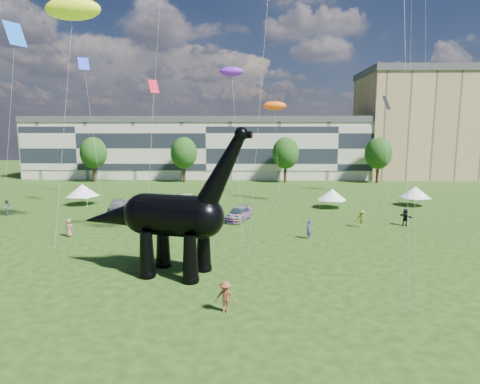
{
  "coord_description": "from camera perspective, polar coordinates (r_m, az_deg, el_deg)",
  "views": [
    {
      "loc": [
        1.2,
        -25.76,
        10.21
      ],
      "look_at": [
        0.29,
        8.0,
        5.0
      ],
      "focal_mm": 30.0,
      "sensor_mm": 36.0,
      "label": 1
    }
  ],
  "objects": [
    {
      "name": "car_silver",
      "position": [
        53.36,
        -16.99,
        -1.76
      ],
      "size": [
        3.22,
        5.14,
        1.63
      ],
      "primitive_type": "imported",
      "rotation": [
        0.0,
        0.0,
        0.29
      ],
      "color": "silver",
      "rests_on": "ground"
    },
    {
      "name": "terrace_row",
      "position": [
        88.34,
        -4.46,
        6.01
      ],
      "size": [
        78.0,
        11.0,
        12.0
      ],
      "primitive_type": "cube",
      "color": "beige",
      "rests_on": "ground"
    },
    {
      "name": "tree_mid_right",
      "position": [
        79.15,
        6.51,
        5.88
      ],
      "size": [
        5.2,
        5.2,
        9.44
      ],
      "color": "#382314",
      "rests_on": "ground"
    },
    {
      "name": "gazebo_near",
      "position": [
        54.41,
        12.95,
        -0.35
      ],
      "size": [
        4.68,
        4.68,
        2.56
      ],
      "rotation": [
        0.0,
        0.0,
        -0.34
      ],
      "color": "white",
      "rests_on": "ground"
    },
    {
      "name": "dinosaur_sculpture",
      "position": [
        28.89,
        -10.27,
        -3.6
      ],
      "size": [
        13.23,
        5.4,
        10.84
      ],
      "rotation": [
        0.0,
        0.0,
        -0.27
      ],
      "color": "black",
      "rests_on": "ground"
    },
    {
      "name": "ground",
      "position": [
        27.74,
        -1.07,
        -12.83
      ],
      "size": [
        220.0,
        220.0,
        0.0
      ],
      "primitive_type": "plane",
      "color": "#16330C",
      "rests_on": "ground"
    },
    {
      "name": "car_dark",
      "position": [
        45.98,
        -0.2,
        -3.13
      ],
      "size": [
        3.64,
        5.43,
        1.46
      ],
      "primitive_type": "imported",
      "rotation": [
        0.0,
        0.0,
        -0.35
      ],
      "color": "#595960",
      "rests_on": "ground"
    },
    {
      "name": "car_grey",
      "position": [
        54.21,
        -14.04,
        -1.61
      ],
      "size": [
        4.28,
        1.7,
        1.39
      ],
      "primitive_type": "imported",
      "rotation": [
        0.0,
        0.0,
        1.51
      ],
      "color": "slate",
      "rests_on": "ground"
    },
    {
      "name": "gazebo_left",
      "position": [
        59.33,
        -21.49,
        0.23
      ],
      "size": [
        4.74,
        4.74,
        2.88
      ],
      "rotation": [
        0.0,
        0.0,
        -0.16
      ],
      "color": "white",
      "rests_on": "ground"
    },
    {
      "name": "tree_far_right",
      "position": [
        82.67,
        19.09,
        5.58
      ],
      "size": [
        5.2,
        5.2,
        9.44
      ],
      "color": "#382314",
      "rests_on": "ground"
    },
    {
      "name": "gazebo_far",
      "position": [
        59.5,
        23.65,
        -0.02
      ],
      "size": [
        5.07,
        5.07,
        2.67
      ],
      "rotation": [
        0.0,
        0.0,
        0.42
      ],
      "color": "white",
      "rests_on": "ground"
    },
    {
      "name": "apartment_block",
      "position": [
        98.71,
        24.98,
        8.42
      ],
      "size": [
        28.0,
        18.0,
        22.0
      ],
      "primitive_type": "cube",
      "color": "tan",
      "rests_on": "ground"
    },
    {
      "name": "tree_far_left",
      "position": [
        84.81,
        -20.14,
        5.59
      ],
      "size": [
        5.2,
        5.2,
        9.44
      ],
      "color": "#382314",
      "rests_on": "ground"
    },
    {
      "name": "visitors",
      "position": [
        41.73,
        -0.06,
        -4.11
      ],
      "size": [
        54.81,
        38.07,
        1.89
      ],
      "color": "black",
      "rests_on": "ground"
    },
    {
      "name": "car_white",
      "position": [
        56.7,
        -7.07,
        -0.95
      ],
      "size": [
        5.29,
        2.84,
        1.41
      ],
      "primitive_type": "imported",
      "rotation": [
        0.0,
        0.0,
        1.67
      ],
      "color": "white",
      "rests_on": "ground"
    },
    {
      "name": "tree_mid_left",
      "position": [
        79.95,
        -8.0,
        5.88
      ],
      "size": [
        5.2,
        5.2,
        9.44
      ],
      "color": "#382314",
      "rests_on": "ground"
    }
  ]
}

